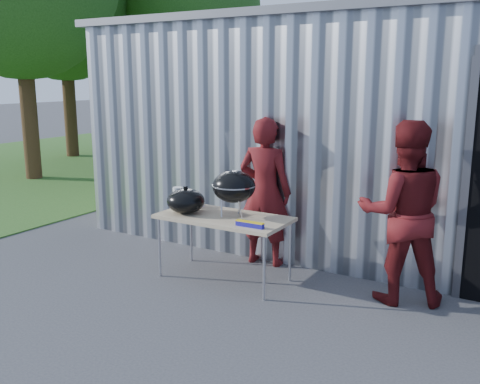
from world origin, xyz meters
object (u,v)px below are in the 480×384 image
Objects in this scene: folding_table at (224,219)px; person_cook at (265,192)px; kettle_grill at (234,181)px; person_bystander at (403,213)px.

person_cook is (0.15, 0.71, 0.21)m from folding_table.
person_cook is at bearing 78.20° from folding_table.
person_bystander is (1.78, 0.38, -0.22)m from kettle_grill.
folding_table is at bearing -10.73° from person_bystander.
person_cook is at bearing 87.00° from kettle_grill.
person_bystander is at bearing 12.02° from kettle_grill.
kettle_grill is 0.52× the size of person_cook.
kettle_grill is 0.72m from person_cook.
person_cook is 1.77m from person_bystander.
person_bystander is at bearing 164.84° from person_cook.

